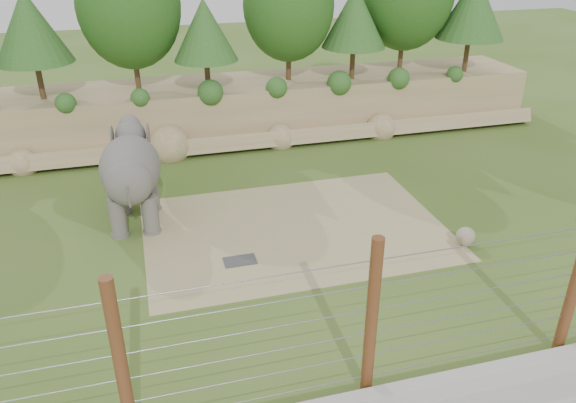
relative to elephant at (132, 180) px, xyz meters
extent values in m
plane|color=#3E601C|center=(4.62, -4.91, -1.60)|extent=(90.00, 90.00, 0.00)
cube|color=#8E7A5A|center=(4.62, 8.09, -0.35)|extent=(30.00, 4.00, 2.50)
cube|color=#8E7A5A|center=(4.62, 5.79, -1.25)|extent=(30.00, 1.37, 1.07)
cylinder|color=#3F2B19|center=(-3.38, 7.59, 1.69)|extent=(0.24, 0.24, 1.58)
sphere|color=#214A16|center=(-3.38, 7.59, 3.82)|extent=(3.60, 3.60, 3.60)
cylinder|color=#3F2B19|center=(0.62, 8.09, 1.86)|extent=(0.24, 0.24, 1.92)
sphere|color=#214A16|center=(0.62, 8.09, 4.47)|extent=(4.40, 4.40, 4.40)
cylinder|color=#3F2B19|center=(3.62, 6.89, 1.60)|extent=(0.24, 0.24, 1.40)
sphere|color=#214A16|center=(3.62, 6.89, 3.50)|extent=(3.20, 3.20, 3.20)
cylinder|color=#3F2B19|center=(7.62, 7.89, 1.81)|extent=(0.24, 0.24, 1.82)
sphere|color=#214A16|center=(7.62, 7.89, 4.28)|extent=(4.16, 4.16, 4.16)
cylinder|color=#3F2B19|center=(10.62, 7.29, 1.65)|extent=(0.24, 0.24, 1.50)
sphere|color=#214A16|center=(10.62, 7.29, 3.69)|extent=(3.44, 3.44, 3.44)
cylinder|color=#3F2B19|center=(13.62, 8.29, 1.91)|extent=(0.24, 0.24, 2.03)
cylinder|color=#3F2B19|center=(16.62, 7.09, 1.72)|extent=(0.24, 0.24, 1.64)
sphere|color=#214A16|center=(16.62, 7.09, 3.95)|extent=(3.76, 3.76, 3.76)
cube|color=tan|center=(5.12, -1.91, -1.59)|extent=(10.00, 7.00, 0.02)
cube|color=#262628|center=(2.95, -3.42, -1.57)|extent=(1.00, 0.60, 0.03)
sphere|color=gray|center=(10.12, -4.38, -1.28)|extent=(0.61, 0.61, 0.61)
cube|color=#BBB8AE|center=(4.62, -9.91, -1.35)|extent=(26.00, 0.35, 0.50)
cylinder|color=#573416|center=(-0.38, -9.41, 0.40)|extent=(0.26, 0.26, 4.00)
cylinder|color=#573416|center=(4.62, -9.41, 0.40)|extent=(0.26, 0.26, 4.00)
cylinder|color=#573416|center=(9.62, -9.41, 0.40)|extent=(0.26, 0.26, 4.00)
cylinder|color=gray|center=(4.62, -9.41, -1.10)|extent=(20.00, 0.02, 0.02)
cylinder|color=gray|center=(4.62, -9.41, -0.50)|extent=(20.00, 0.02, 0.02)
cylinder|color=gray|center=(4.62, -9.41, 0.10)|extent=(20.00, 0.02, 0.02)
cylinder|color=gray|center=(4.62, -9.41, 0.70)|extent=(20.00, 0.02, 0.02)
cylinder|color=gray|center=(4.62, -9.41, 1.30)|extent=(20.00, 0.02, 0.02)
cylinder|color=gray|center=(4.62, -9.41, 1.90)|extent=(20.00, 0.02, 0.02)
camera|label=1|loc=(0.52, -17.83, 7.84)|focal=35.00mm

